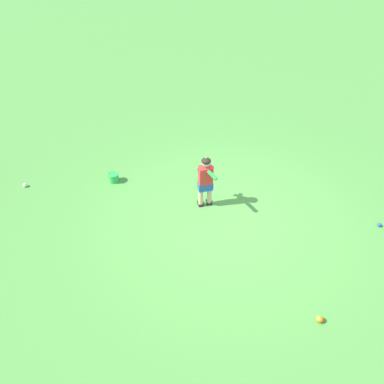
{
  "coord_description": "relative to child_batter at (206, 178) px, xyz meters",
  "views": [
    {
      "loc": [
        -4.11,
        3.64,
        5.07
      ],
      "look_at": [
        0.57,
        0.39,
        0.45
      ],
      "focal_mm": 37.62,
      "sensor_mm": 36.0,
      "label": 1
    }
  ],
  "objects": [
    {
      "name": "child_batter",
      "position": [
        0.0,
        0.0,
        0.0
      ],
      "size": [
        0.63,
        0.31,
        1.08
      ],
      "color": "#232328",
      "rests_on": "ground"
    },
    {
      "name": "ground_plane",
      "position": [
        -0.57,
        -0.09,
        -0.65
      ],
      "size": [
        40.0,
        40.0,
        0.0
      ],
      "primitive_type": "plane",
      "color": "#519942"
    },
    {
      "name": "toy_bucket",
      "position": [
        1.67,
        1.11,
        -0.55
      ],
      "size": [
        0.22,
        0.22,
        0.19
      ],
      "color": "green",
      "rests_on": "ground"
    },
    {
      "name": "play_ball_by_bucket",
      "position": [
        2.53,
        2.68,
        -0.61
      ],
      "size": [
        0.08,
        0.08,
        0.08
      ],
      "primitive_type": "sphere",
      "color": "white",
      "rests_on": "ground"
    },
    {
      "name": "play_ball_behind_batter",
      "position": [
        -3.0,
        0.16,
        -0.6
      ],
      "size": [
        0.1,
        0.1,
        0.1
      ],
      "primitive_type": "sphere",
      "color": "orange",
      "rests_on": "ground"
    },
    {
      "name": "play_ball_near_batter",
      "position": [
        -2.28,
        -2.24,
        -0.61
      ],
      "size": [
        0.07,
        0.07,
        0.07
      ],
      "primitive_type": "sphere",
      "color": "blue",
      "rests_on": "ground"
    }
  ]
}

